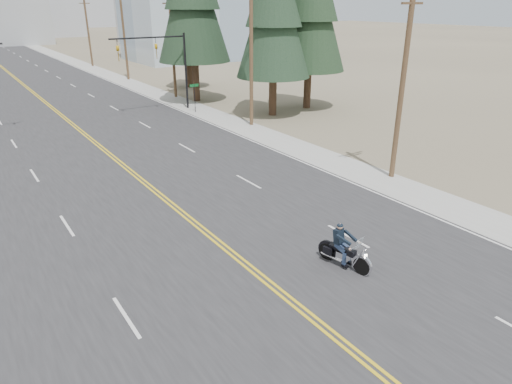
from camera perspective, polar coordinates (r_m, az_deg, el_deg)
The scene contains 16 objects.
ground_plane at distance 15.18m, azimuth 8.46°, elevation -16.48°, with size 400.00×400.00×0.00m, color #776D56.
road at distance 79.46m, azimuth -28.60°, elevation 13.02°, with size 20.00×200.00×0.01m, color #303033.
sidewalk_right at distance 81.47m, azimuth -20.43°, elevation 14.48°, with size 3.00×200.00×0.01m, color #A5A5A0.
traffic_mast_right at distance 44.23m, azimuth -11.32°, elevation 16.19°, with size 7.10×0.26×7.00m.
street_sign at distance 43.62m, azimuth -7.69°, elevation 12.17°, with size 0.90×0.06×2.62m.
utility_pole_a at distance 26.79m, azimuth 17.92°, elevation 13.39°, with size 2.20×0.30×11.00m.
utility_pole_b at distance 37.87m, azimuth -0.60°, elevation 17.20°, with size 2.20×0.30×11.50m.
utility_pole_c at distance 51.04m, azimuth -10.42°, elevation 17.94°, with size 2.20×0.30×11.00m.
utility_pole_d at distance 64.98m, azimuth -16.20°, elevation 18.59°, with size 2.20×0.30×11.50m.
utility_pole_e at distance 81.25m, azimuth -20.28°, elevation 18.57°, with size 2.20×0.30×11.00m.
glass_building at distance 88.20m, azimuth -7.44°, elevation 22.68°, with size 24.00×16.00×20.00m, color #9EB5CC.
haze_bldg_b at distance 134.47m, azimuth -28.77°, elevation 18.89°, with size 18.00×14.00×14.00m, color #ADB2B7.
haze_bldg_c at distance 127.93m, azimuth -12.80°, elevation 21.79°, with size 16.00×12.00×18.00m, color #B7BCC6.
haze_bldg_e at distance 161.95m, azimuth -23.62°, elevation 19.55°, with size 14.00×14.00×12.00m, color #B7BCC6.
motorcyclist at distance 17.90m, azimuth 11.07°, elevation -6.73°, with size 0.96×2.24×1.75m, color black, non-canonical shape.
conifer_far at distance 57.24m, azimuth -8.73°, elevation 21.14°, with size 5.44×5.44×14.57m.
Camera 1 is at (-8.30, -8.46, 9.49)m, focal length 32.00 mm.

